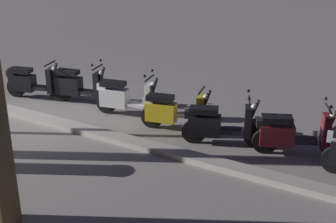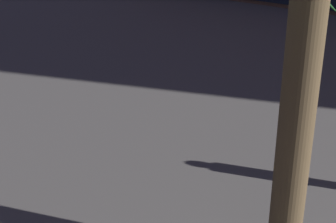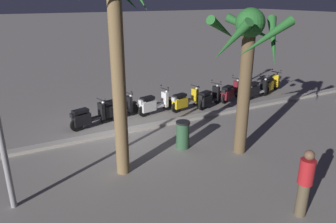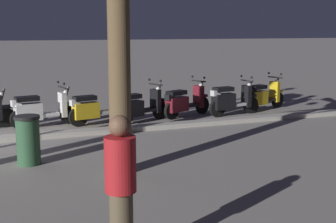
# 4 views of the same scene
# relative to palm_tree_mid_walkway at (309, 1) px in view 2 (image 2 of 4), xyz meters

# --- Properties ---
(palm_tree_mid_walkway) EXTENTS (2.56, 2.43, 4.56)m
(palm_tree_mid_walkway) POSITION_rel_palm_tree_mid_walkway_xyz_m (0.00, 0.00, 0.00)
(palm_tree_mid_walkway) COLOR brown
(palm_tree_mid_walkway) RESTS_ON ground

